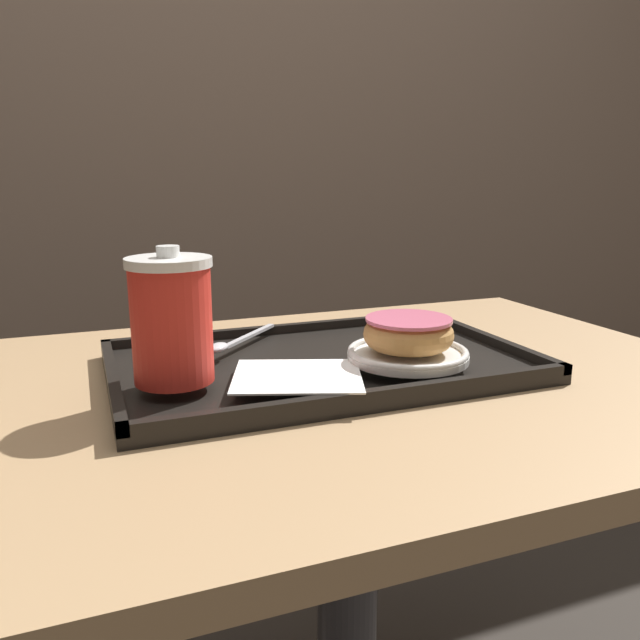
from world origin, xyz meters
name	(u,v)px	position (x,y,z in m)	size (l,w,h in m)	color
wall_behind	(184,74)	(0.00, 1.10, 1.20)	(8.00, 0.05, 2.40)	#7A6656
cafe_table	(349,490)	(0.00, 0.00, 0.55)	(0.95, 0.68, 0.70)	tan
serving_tray	(320,364)	(-0.03, 0.03, 0.71)	(0.50, 0.31, 0.02)	black
napkin_paper	(297,376)	(-0.09, -0.05, 0.73)	(0.17, 0.16, 0.00)	white
coffee_cup_front	(172,319)	(-0.21, -0.02, 0.79)	(0.09, 0.09, 0.14)	red
plate_with_chocolate_donut	(408,354)	(0.06, -0.04, 0.73)	(0.14, 0.14, 0.01)	white
donut_chocolate_glazed	(408,333)	(0.06, -0.04, 0.76)	(0.11, 0.11, 0.04)	tan
spoon	(229,343)	(-0.13, 0.09, 0.73)	(0.12, 0.13, 0.01)	silver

